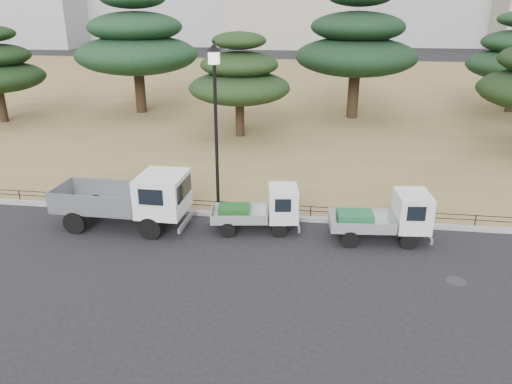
% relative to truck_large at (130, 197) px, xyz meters
% --- Properties ---
extents(ground, '(220.00, 220.00, 0.00)m').
position_rel_truck_large_xyz_m(ground, '(4.53, -1.16, -1.17)').
color(ground, black).
extents(lawn, '(120.00, 56.00, 0.15)m').
position_rel_truck_large_xyz_m(lawn, '(4.53, 29.44, -1.09)').
color(lawn, olive).
rests_on(lawn, ground).
extents(curb, '(120.00, 0.25, 0.16)m').
position_rel_truck_large_xyz_m(curb, '(4.53, 1.44, -1.09)').
color(curb, gray).
rests_on(curb, ground).
extents(truck_large, '(4.85, 2.03, 2.10)m').
position_rel_truck_large_xyz_m(truck_large, '(0.00, 0.00, 0.00)').
color(truck_large, black).
rests_on(truck_large, ground).
extents(truck_kei_front, '(3.26, 1.75, 1.64)m').
position_rel_truck_large_xyz_m(truck_kei_front, '(4.81, 0.39, -0.35)').
color(truck_kei_front, black).
rests_on(truck_kei_front, ground).
extents(truck_kei_rear, '(3.46, 1.72, 1.75)m').
position_rel_truck_large_xyz_m(truck_kei_rear, '(9.18, 0.19, -0.29)').
color(truck_kei_rear, black).
rests_on(truck_kei_rear, ground).
extents(street_lamp, '(0.56, 0.56, 6.30)m').
position_rel_truck_large_xyz_m(street_lamp, '(2.90, 1.74, 3.24)').
color(street_lamp, black).
rests_on(street_lamp, lawn).
extents(pipe_fence, '(38.00, 0.04, 0.40)m').
position_rel_truck_large_xyz_m(pipe_fence, '(4.53, 1.59, -0.73)').
color(pipe_fence, black).
rests_on(pipe_fence, lawn).
extents(tarp_pile, '(1.50, 1.28, 0.85)m').
position_rel_truck_large_xyz_m(tarp_pile, '(-2.69, 2.01, -0.68)').
color(tarp_pile, '#1615A3').
rests_on(tarp_pile, lawn).
extents(manhole, '(0.60, 0.60, 0.01)m').
position_rel_truck_large_xyz_m(manhole, '(11.03, -2.36, -1.16)').
color(manhole, '#2D2D30').
rests_on(manhole, ground).
extents(pine_west_near, '(8.67, 8.67, 8.67)m').
position_rel_truck_large_xyz_m(pine_west_near, '(-6.70, 19.22, 3.98)').
color(pine_west_near, black).
rests_on(pine_west_near, lawn).
extents(pine_center_left, '(6.01, 6.01, 6.11)m').
position_rel_truck_large_xyz_m(pine_center_left, '(1.76, 13.29, 2.51)').
color(pine_center_left, black).
rests_on(pine_center_left, lawn).
extents(pine_center_right, '(8.25, 8.25, 8.75)m').
position_rel_truck_large_xyz_m(pine_center_right, '(8.71, 19.54, 4.05)').
color(pine_center_right, black).
rests_on(pine_center_right, lawn).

